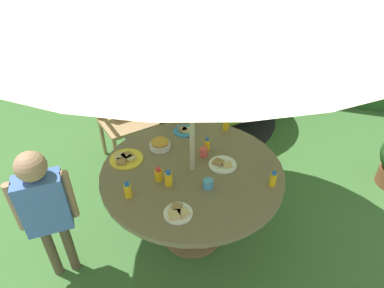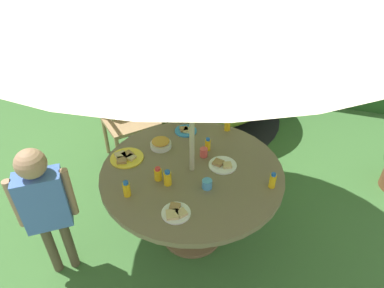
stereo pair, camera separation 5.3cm
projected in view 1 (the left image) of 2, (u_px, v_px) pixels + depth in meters
ground_plane at (192, 234)px, 2.92m from camera, size 10.00×10.00×0.02m
hedge_backdrop at (254, 13)px, 4.66m from camera, size 9.00×0.70×2.15m
garden_table at (192, 183)px, 2.57m from camera, size 1.36×1.36×0.72m
wooden_chair at (123, 107)px, 3.52m from camera, size 0.68×0.69×1.06m
dome_tent at (197, 70)px, 4.15m from camera, size 2.17×2.17×1.30m
child_in_grey_shirt at (172, 90)px, 3.22m from camera, size 0.33×0.42×1.36m
child_in_blue_shirt at (44, 203)px, 2.20m from camera, size 0.33×0.31×1.14m
snack_bowl at (160, 144)px, 2.69m from camera, size 0.17×0.17×0.08m
plate_mid_left at (222, 164)px, 2.52m from camera, size 0.21×0.21×0.03m
plate_center_back at (184, 131)px, 2.89m from camera, size 0.19×0.19×0.03m
plate_back_edge at (178, 213)px, 2.12m from camera, size 0.19×0.19×0.03m
plate_near_right at (126, 159)px, 2.57m from camera, size 0.26×0.26×0.03m
juice_bottle_near_left at (168, 179)px, 2.32m from camera, size 0.05×0.05×0.12m
juice_bottle_far_left at (207, 144)px, 2.66m from camera, size 0.05×0.05×0.11m
juice_bottle_far_right at (128, 190)px, 2.23m from camera, size 0.05×0.05×0.12m
juice_bottle_center_front at (226, 123)px, 2.89m from camera, size 0.05×0.05×0.13m
juice_bottle_mid_right at (159, 175)px, 2.37m from camera, size 0.06×0.06×0.10m
juice_bottle_front_edge at (273, 179)px, 2.32m from camera, size 0.05×0.05×0.12m
cup_near at (203, 152)px, 2.60m from camera, size 0.06×0.06×0.07m
cup_far at (208, 184)px, 2.31m from camera, size 0.07×0.07×0.07m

